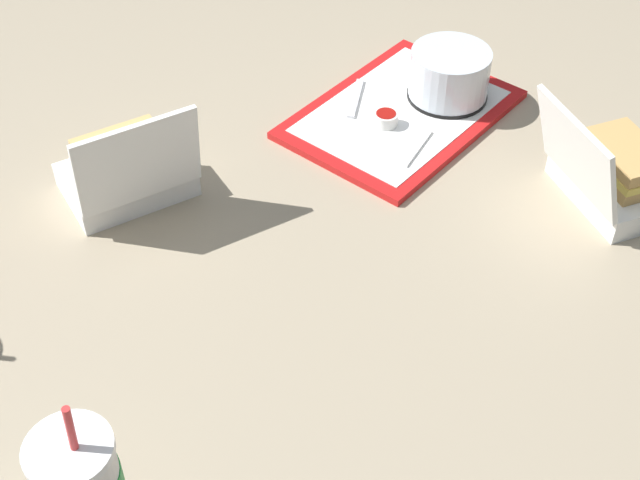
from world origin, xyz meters
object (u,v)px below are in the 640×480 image
Objects in this scene: food_tray at (401,114)px; cake_container at (449,76)px; plastic_fork at (355,98)px; ketchup_cup at (386,119)px; clamshell_sandwich_center at (615,174)px; clamshell_sandwich_left at (126,170)px.

cake_container is at bearing -17.21° from food_tray.
plastic_fork is at bearing 112.48° from food_tray.
clamshell_sandwich_center is at bearing -70.87° from ketchup_cup.
clamshell_sandwich_center is (0.10, -0.43, 0.03)m from plastic_fork.
plastic_fork is (-0.12, 0.10, -0.04)m from cake_container.
plastic_fork is at bearing 77.54° from ketchup_cup.
cake_container is at bearing 87.18° from clamshell_sandwich_center.
plastic_fork reaches higher than food_tray.
food_tray is 0.05m from ketchup_cup.
ketchup_cup is 0.36× the size of plastic_fork.
ketchup_cup reaches higher than food_tray.
cake_container is 1.22× the size of plastic_fork.
cake_container is at bearing -76.06° from plastic_fork.
cake_container reaches higher than plastic_fork.
clamshell_sandwich_left is (-0.40, 0.08, 0.03)m from plastic_fork.
cake_container is 0.55m from clamshell_sandwich_left.
food_tray is 1.85× the size of clamshell_sandwich_left.
clamshell_sandwich_center reaches higher than food_tray.
ketchup_cup is at bearing -137.51° from plastic_fork.
clamshell_sandwich_center is at bearing -92.82° from cake_container.
ketchup_cup is 0.36m from clamshell_sandwich_center.
ketchup_cup is 0.09m from plastic_fork.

